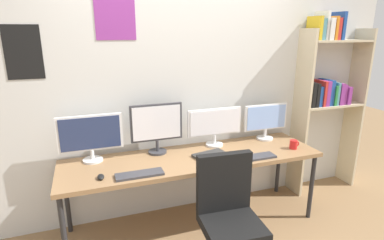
{
  "coord_description": "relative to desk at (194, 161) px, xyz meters",
  "views": [
    {
      "loc": [
        -0.92,
        -1.97,
        1.89
      ],
      "look_at": [
        0.0,
        0.65,
        1.09
      ],
      "focal_mm": 28.84,
      "sensor_mm": 36.0,
      "label": 1
    }
  ],
  "objects": [
    {
      "name": "wall_back",
      "position": [
        -0.0,
        0.42,
        0.61
      ],
      "size": [
        4.87,
        0.11,
        2.6
      ],
      "color": "silver",
      "rests_on": "ground_plane"
    },
    {
      "name": "desk",
      "position": [
        0.0,
        0.0,
        0.0
      ],
      "size": [
        2.47,
        0.68,
        0.74
      ],
      "color": "#936D47",
      "rests_on": "ground_plane"
    },
    {
      "name": "bookshelf",
      "position": [
        1.72,
        0.23,
        0.58
      ],
      "size": [
        0.83,
        0.28,
        2.1
      ],
      "color": "beige",
      "rests_on": "ground_plane"
    },
    {
      "name": "office_chair",
      "position": [
        0.04,
        -0.71,
        -0.29
      ],
      "size": [
        0.52,
        0.52,
        0.99
      ],
      "color": "#2D2D33",
      "rests_on": "ground_plane"
    },
    {
      "name": "monitor_far_left",
      "position": [
        -0.91,
        0.21,
        0.29
      ],
      "size": [
        0.57,
        0.18,
        0.44
      ],
      "color": "silver",
      "rests_on": "desk"
    },
    {
      "name": "monitor_center_left",
      "position": [
        -0.3,
        0.21,
        0.33
      ],
      "size": [
        0.5,
        0.18,
        0.49
      ],
      "color": "#38383D",
      "rests_on": "desk"
    },
    {
      "name": "monitor_center_right",
      "position": [
        0.3,
        0.21,
        0.28
      ],
      "size": [
        0.58,
        0.18,
        0.4
      ],
      "color": "silver",
      "rests_on": "desk"
    },
    {
      "name": "monitor_far_right",
      "position": [
        0.91,
        0.21,
        0.27
      ],
      "size": [
        0.51,
        0.18,
        0.39
      ],
      "color": "silver",
      "rests_on": "desk"
    },
    {
      "name": "keyboard_left",
      "position": [
        -0.56,
        -0.23,
        0.06
      ],
      "size": [
        0.4,
        0.13,
        0.02
      ],
      "primitive_type": "cube",
      "color": "#38383D",
      "rests_on": "desk"
    },
    {
      "name": "keyboard_right",
      "position": [
        0.56,
        -0.23,
        0.06
      ],
      "size": [
        0.35,
        0.13,
        0.02
      ],
      "primitive_type": "cube",
      "color": "#38383D",
      "rests_on": "desk"
    },
    {
      "name": "computer_mouse",
      "position": [
        -0.87,
        -0.18,
        0.06
      ],
      "size": [
        0.06,
        0.1,
        0.03
      ],
      "primitive_type": "ellipsoid",
      "color": "black",
      "rests_on": "desk"
    },
    {
      "name": "laptop_closed",
      "position": [
        0.16,
        -0.07,
        0.06
      ],
      "size": [
        0.36,
        0.28,
        0.02
      ],
      "primitive_type": "cube",
      "rotation": [
        0.0,
        0.0,
        0.21
      ],
      "color": "#2D2D2D",
      "rests_on": "desk"
    },
    {
      "name": "coffee_mug",
      "position": [
        1.03,
        -0.14,
        0.09
      ],
      "size": [
        0.11,
        0.08,
        0.09
      ],
      "color": "red",
      "rests_on": "desk"
    }
  ]
}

